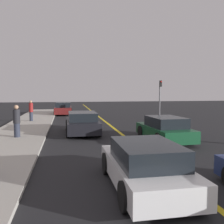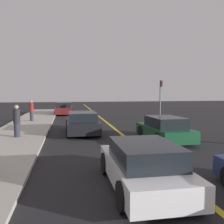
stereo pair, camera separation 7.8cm
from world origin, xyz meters
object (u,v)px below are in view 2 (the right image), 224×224
(car_ahead_center, at_px, (143,166))
(car_far_distant, at_px, (164,129))
(pedestrian_far_standing, at_px, (17,121))
(car_oncoming_far, at_px, (64,109))
(pedestrian_by_sign, at_px, (32,111))
(traffic_light, at_px, (160,96))
(car_parked_left_lot, at_px, (82,123))

(car_ahead_center, height_order, car_far_distant, car_far_distant)
(car_ahead_center, xyz_separation_m, car_far_distant, (3.05, 6.00, 0.01))
(car_ahead_center, relative_size, pedestrian_far_standing, 2.34)
(car_oncoming_far, distance_m, pedestrian_by_sign, 7.21)
(pedestrian_by_sign, distance_m, traffic_light, 11.30)
(car_oncoming_far, bearing_deg, car_parked_left_lot, -83.72)
(pedestrian_far_standing, xyz_separation_m, pedestrian_by_sign, (-0.22, 7.52, -0.01))
(car_parked_left_lot, xyz_separation_m, pedestrian_by_sign, (-3.87, 6.28, 0.34))
(pedestrian_far_standing, bearing_deg, traffic_light, 32.49)
(car_ahead_center, bearing_deg, pedestrian_by_sign, 107.95)
(car_far_distant, xyz_separation_m, pedestrian_far_standing, (-7.79, 1.89, 0.38))
(car_parked_left_lot, height_order, traffic_light, traffic_light)
(car_far_distant, bearing_deg, traffic_light, 67.66)
(car_ahead_center, relative_size, traffic_light, 1.15)
(car_parked_left_lot, bearing_deg, traffic_light, 37.80)
(car_parked_left_lot, relative_size, pedestrian_far_standing, 2.47)
(car_parked_left_lot, height_order, pedestrian_far_standing, pedestrian_far_standing)
(car_far_distant, distance_m, traffic_light, 9.59)
(car_oncoming_far, bearing_deg, car_far_distant, -70.75)
(pedestrian_far_standing, distance_m, traffic_light, 13.09)
(car_ahead_center, bearing_deg, car_oncoming_far, 96.22)
(car_far_distant, xyz_separation_m, car_oncoming_far, (-5.43, 16.13, 0.04))
(traffic_light, bearing_deg, pedestrian_far_standing, -147.51)
(pedestrian_far_standing, relative_size, traffic_light, 0.49)
(pedestrian_far_standing, bearing_deg, car_oncoming_far, 80.57)
(car_far_distant, relative_size, pedestrian_by_sign, 2.39)
(car_parked_left_lot, distance_m, pedestrian_far_standing, 3.87)
(car_far_distant, distance_m, car_oncoming_far, 17.02)
(car_ahead_center, xyz_separation_m, pedestrian_far_standing, (-4.74, 7.89, 0.39))
(pedestrian_by_sign, bearing_deg, car_far_distant, -49.58)
(car_parked_left_lot, bearing_deg, pedestrian_far_standing, -161.46)
(car_far_distant, height_order, car_parked_left_lot, car_parked_left_lot)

